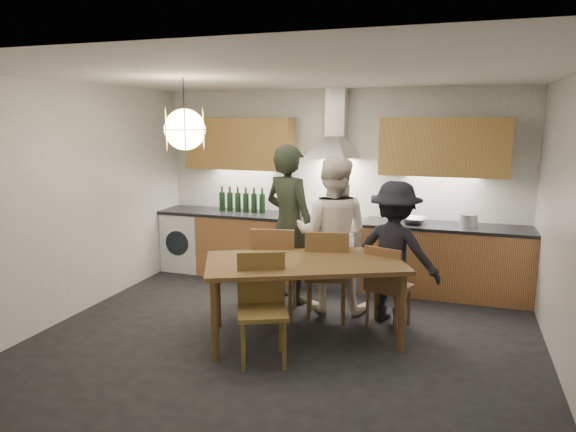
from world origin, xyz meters
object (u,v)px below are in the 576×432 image
(person_mid, at_px, (332,234))
(stock_pot, at_px, (469,221))
(mixing_bowl, at_px, (414,220))
(person_left, at_px, (289,224))
(dining_table, at_px, (304,270))
(chair_back_left, at_px, (274,266))
(chair_front, at_px, (262,300))
(person_right, at_px, (394,252))
(wine_bottles, at_px, (242,200))

(person_mid, relative_size, stock_pot, 8.27)
(person_mid, xyz_separation_m, stock_pot, (1.49, 0.92, 0.08))
(mixing_bowl, height_order, stock_pot, stock_pot)
(person_left, relative_size, stock_pot, 8.82)
(dining_table, bearing_deg, stock_pot, 24.65)
(chair_back_left, distance_m, chair_front, 1.00)
(chair_back_left, height_order, mixing_bowl, chair_back_left)
(chair_front, relative_size, stock_pot, 4.56)
(person_mid, height_order, person_right, person_mid)
(dining_table, bearing_deg, person_left, 91.21)
(stock_pot, bearing_deg, chair_front, -127.40)
(person_left, xyz_separation_m, wine_bottles, (-1.00, 0.89, 0.12))
(dining_table, bearing_deg, wine_bottles, 103.43)
(stock_pot, bearing_deg, person_right, -125.85)
(person_left, bearing_deg, chair_front, 122.29)
(person_left, distance_m, stock_pot, 2.20)
(mixing_bowl, xyz_separation_m, stock_pot, (0.65, 0.02, 0.03))
(stock_pot, bearing_deg, mixing_bowl, -178.67)
(chair_back_left, bearing_deg, person_mid, -150.38)
(dining_table, height_order, person_mid, person_mid)
(person_mid, bearing_deg, wine_bottles, -36.16)
(dining_table, xyz_separation_m, person_left, (-0.49, 1.01, 0.23))
(dining_table, relative_size, person_right, 1.39)
(person_mid, bearing_deg, dining_table, 82.41)
(person_left, bearing_deg, dining_table, 139.32)
(person_mid, xyz_separation_m, person_right, (0.73, -0.13, -0.12))
(mixing_bowl, bearing_deg, wine_bottles, 177.91)
(dining_table, distance_m, person_right, 1.10)
(chair_front, height_order, person_left, person_left)
(chair_back_left, distance_m, person_left, 0.67)
(chair_back_left, distance_m, wine_bottles, 1.83)
(chair_back_left, bearing_deg, person_right, -176.26)
(chair_back_left, distance_m, person_mid, 0.77)
(chair_back_left, relative_size, stock_pot, 4.77)
(person_mid, height_order, mixing_bowl, person_mid)
(dining_table, relative_size, mixing_bowl, 6.44)
(person_right, bearing_deg, stock_pot, -112.81)
(person_mid, xyz_separation_m, mixing_bowl, (0.84, 0.90, 0.04))
(wine_bottles, bearing_deg, person_mid, -32.47)
(chair_back_left, xyz_separation_m, person_right, (1.27, 0.32, 0.18))
(wine_bottles, bearing_deg, mixing_bowl, -2.09)
(person_right, bearing_deg, dining_table, 57.18)
(person_right, bearing_deg, mixing_bowl, -82.89)
(chair_front, bearing_deg, person_left, 74.72)
(dining_table, height_order, person_right, person_right)
(dining_table, bearing_deg, person_mid, 61.19)
(mixing_bowl, bearing_deg, chair_back_left, -135.35)
(wine_bottles, bearing_deg, person_left, -41.43)
(dining_table, height_order, mixing_bowl, mixing_bowl)
(chair_front, xyz_separation_m, person_mid, (0.31, 1.43, 0.33))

